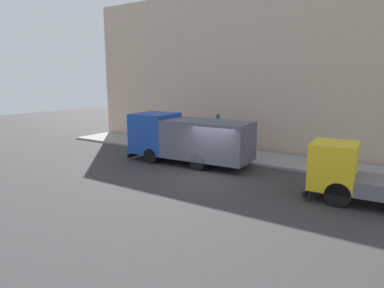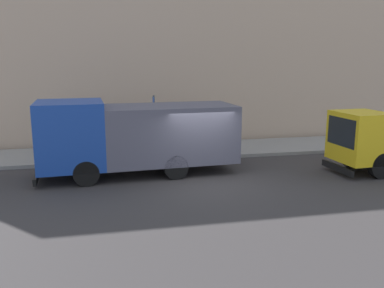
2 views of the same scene
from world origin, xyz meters
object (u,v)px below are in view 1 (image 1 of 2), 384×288
Objects in this scene: pedestrian_walking at (202,134)px; pedestrian_standing at (220,141)px; large_utility_truck at (188,138)px; small_flatbed_truck at (363,177)px; street_sign_post at (218,132)px.

pedestrian_standing reaches higher than pedestrian_walking.
small_flatbed_truck is at bearing -103.04° from large_utility_truck.
small_flatbed_truck is 9.49m from street_sign_post.
pedestrian_walking is (4.72, 1.97, -0.59)m from large_utility_truck.
street_sign_post is (1.99, -0.94, 0.19)m from large_utility_truck.
pedestrian_walking is at bearing 175.22° from pedestrian_standing.
pedestrian_standing is (2.73, -0.72, -0.53)m from large_utility_truck.
large_utility_truck reaches higher than street_sign_post.
street_sign_post is at bearing -28.55° from large_utility_truck.
large_utility_truck is at bearing 17.24° from pedestrian_walking.
small_flatbed_truck is at bearing 5.60° from pedestrian_standing.
pedestrian_walking is 4.07m from street_sign_post.
large_utility_truck is 9.83m from small_flatbed_truck.
small_flatbed_truck is 13.29m from pedestrian_walking.
pedestrian_walking is 0.93× the size of pedestrian_standing.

